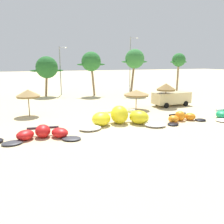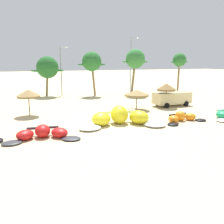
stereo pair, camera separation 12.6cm
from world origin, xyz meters
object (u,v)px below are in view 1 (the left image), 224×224
kite_left (43,134)px  palm_right_of_gap (179,61)px  palm_center_left (91,62)px  parked_van (171,98)px  lamppost_west_center (61,68)px  kite_left_of_center (120,118)px  kite_center (182,118)px  beach_umbrella_near_palms (136,93)px  palm_left_of_gap (47,68)px  palm_center_right (135,59)px  lamppost_east_center (131,62)px  beach_umbrella_outermost (166,87)px  beach_umbrella_middle (28,94)px

kite_left → palm_right_of_gap: 34.60m
kite_left → palm_center_left: size_ratio=0.80×
parked_van → lamppost_west_center: lamppost_west_center is taller
kite_left_of_center → kite_center: kite_left_of_center is taller
palm_right_of_gap → kite_left: bearing=-143.8°
beach_umbrella_near_palms → palm_left_of_gap: 18.51m
palm_center_right → lamppost_west_center: (-11.93, 4.84, -1.55)m
palm_center_right → beach_umbrella_near_palms: bearing=-115.6°
palm_center_right → palm_right_of_gap: size_ratio=1.07×
palm_center_left → palm_center_right: bearing=-17.0°
parked_van → palm_right_of_gap: 16.46m
palm_right_of_gap → palm_center_right: bearing=-174.9°
kite_center → lamppost_east_center: size_ratio=0.48×
lamppost_east_center → palm_center_right: bearing=-108.5°
beach_umbrella_outermost → palm_center_right: 12.49m
kite_left_of_center → lamppost_west_center: bearing=94.0°
palm_right_of_gap → parked_van: bearing=-129.5°
beach_umbrella_middle → parked_van: 18.17m
beach_umbrella_near_palms → parked_van: (5.50, 0.52, -0.99)m
beach_umbrella_middle → lamppost_east_center: lamppost_east_center is taller
kite_left → beach_umbrella_outermost: bearing=24.5°
kite_center → lamppost_west_center: 25.27m
kite_left_of_center → palm_center_left: (3.17, 19.89, 5.13)m
beach_umbrella_middle → beach_umbrella_near_palms: (12.60, -1.18, -0.40)m
beach_umbrella_outermost → lamppost_west_center: 19.86m
palm_center_left → lamppost_west_center: (-4.75, 2.65, -1.11)m
kite_left → beach_umbrella_middle: (-0.56, 8.72, 2.10)m
kite_left_of_center → palm_center_left: palm_center_left is taller
beach_umbrella_near_palms → palm_center_left: 14.51m
kite_left_of_center → beach_umbrella_middle: (-7.88, 7.13, 1.82)m
palm_right_of_gap → palm_left_of_gap: bearing=172.0°
beach_umbrella_middle → lamppost_west_center: lamppost_west_center is taller
lamppost_east_center → kite_left_of_center: bearing=-117.9°
beach_umbrella_outermost → palm_right_of_gap: bearing=48.5°
beach_umbrella_near_palms → parked_van: beach_umbrella_near_palms is taller
beach_umbrella_near_palms → parked_van: size_ratio=0.60×
beach_umbrella_outermost → parked_van: (1.28, 0.65, -1.57)m
kite_left_of_center → palm_right_of_gap: (20.22, 18.59, 5.34)m
kite_left → parked_van: (17.54, 8.06, 0.70)m
beach_umbrella_outermost → palm_left_of_gap: (-12.97, 16.20, 2.20)m
kite_left_of_center → palm_center_left: size_ratio=1.10×
kite_left_of_center → kite_center: size_ratio=1.67×
palm_right_of_gap → lamppost_east_center: size_ratio=0.71×
beach_umbrella_outermost → palm_center_right: palm_center_right is taller
kite_center → lamppost_west_center: size_ratio=0.59×
kite_left → palm_left_of_gap: bearing=82.1°
beach_umbrella_middle → beach_umbrella_outermost: bearing=-4.5°
beach_umbrella_near_palms → palm_center_left: size_ratio=0.42×
parked_van → palm_center_right: (0.13, 11.23, 5.15)m
beach_umbrella_middle → beach_umbrella_outermost: 16.87m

